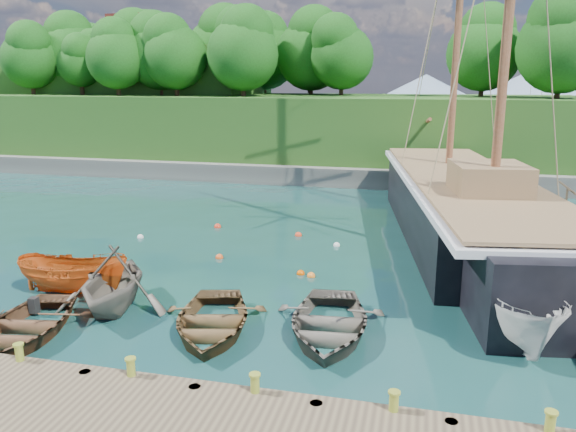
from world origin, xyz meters
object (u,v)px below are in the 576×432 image
object	(u,v)px
rowboat_2	(211,332)
cabin_boat_white	(512,337)
rowboat_3	(328,335)
motorboat_orange	(75,293)
rowboat_1	(115,308)
schooner	(465,212)
rowboat_0	(24,338)

from	to	relation	value
rowboat_2	cabin_boat_white	distance (m)	8.79
rowboat_3	motorboat_orange	distance (m)	9.24
rowboat_1	cabin_boat_white	bearing A→B (deg)	-8.49
rowboat_1	schooner	world-z (taller)	schooner
cabin_boat_white	schooner	world-z (taller)	schooner
rowboat_0	rowboat_2	size ratio (longest dim) A/B	1.00
rowboat_0	motorboat_orange	size ratio (longest dim) A/B	1.10
rowboat_2	motorboat_orange	size ratio (longest dim) A/B	1.10
rowboat_1	rowboat_2	xyz separation A→B (m)	(3.71, -0.88, 0.00)
rowboat_3	rowboat_0	bearing A→B (deg)	-171.34
rowboat_2	rowboat_3	bearing A→B (deg)	-4.26
motorboat_orange	schooner	xyz separation A→B (m)	(13.61, 10.57, 1.24)
rowboat_1	rowboat_2	distance (m)	3.82
rowboat_1	schooner	bearing A→B (deg)	32.38
rowboat_2	motorboat_orange	distance (m)	6.04
rowboat_3	motorboat_orange	bearing A→B (deg)	166.52
motorboat_orange	schooner	size ratio (longest dim) A/B	0.14
motorboat_orange	cabin_boat_white	bearing A→B (deg)	-94.11
rowboat_2	rowboat_3	world-z (taller)	rowboat_3
rowboat_0	rowboat_1	xyz separation A→B (m)	(1.43, 2.54, 0.00)
rowboat_0	cabin_boat_white	bearing A→B (deg)	3.57
rowboat_0	rowboat_1	size ratio (longest dim) A/B	1.08
schooner	rowboat_1	bearing A→B (deg)	-144.19
cabin_boat_white	schooner	bearing A→B (deg)	84.06
rowboat_2	schooner	bearing A→B (deg)	43.35
rowboat_2	cabin_boat_white	bearing A→B (deg)	-2.90
rowboat_2	motorboat_orange	xyz separation A→B (m)	(-5.77, 1.78, 0.00)
rowboat_0	rowboat_2	world-z (taller)	rowboat_2
rowboat_1	motorboat_orange	size ratio (longest dim) A/B	1.02
rowboat_2	cabin_boat_white	xyz separation A→B (m)	(8.62, 1.73, 0.00)
rowboat_2	schooner	xyz separation A→B (m)	(7.83, 12.35, 1.24)
motorboat_orange	cabin_boat_white	size ratio (longest dim) A/B	0.78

